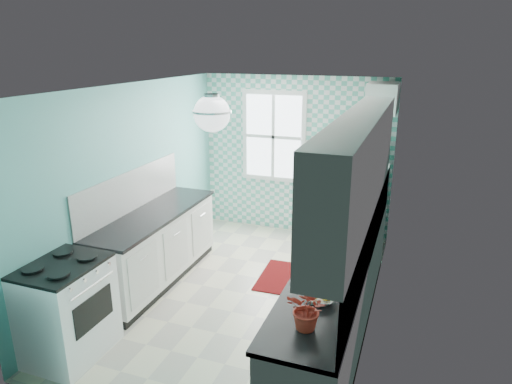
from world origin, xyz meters
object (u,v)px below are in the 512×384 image
(microwave, at_px, (365,144))
(potted_plant, at_px, (308,309))
(ceiling_light, at_px, (212,113))
(sink, at_px, (357,217))
(fridge, at_px, (360,204))
(stove, at_px, (67,308))
(fruit_bowl, at_px, (319,298))

(microwave, bearing_deg, potted_plant, 89.97)
(potted_plant, bearing_deg, ceiling_light, 140.17)
(ceiling_light, xyz_separation_m, sink, (1.20, 1.47, -1.39))
(microwave, bearing_deg, sink, 93.33)
(ceiling_light, distance_m, microwave, 2.91)
(fridge, bearing_deg, potted_plant, -86.83)
(sink, bearing_deg, fridge, 98.06)
(stove, height_order, sink, sink)
(stove, height_order, microwave, microwave)
(potted_plant, bearing_deg, sink, 89.90)
(fridge, xyz_separation_m, microwave, (0.00, 0.00, 0.89))
(stove, xyz_separation_m, potted_plant, (2.40, -0.16, 0.60))
(sink, xyz_separation_m, microwave, (-0.09, 1.13, 0.68))
(sink, bearing_deg, stove, -132.79)
(ceiling_light, height_order, potted_plant, ceiling_light)
(fridge, distance_m, potted_plant, 3.62)
(potted_plant, height_order, microwave, microwave)
(ceiling_light, relative_size, fridge, 0.24)
(fruit_bowl, bearing_deg, stove, -174.21)
(fridge, bearing_deg, sink, -83.47)
(stove, bearing_deg, microwave, 54.62)
(potted_plant, distance_m, microwave, 3.64)
(sink, relative_size, microwave, 0.88)
(fruit_bowl, distance_m, potted_plant, 0.42)
(fridge, relative_size, potted_plant, 4.40)
(stove, bearing_deg, fruit_bowl, 4.26)
(potted_plant, relative_size, microwave, 0.54)
(microwave, bearing_deg, ceiling_light, 65.41)
(fruit_bowl, xyz_separation_m, potted_plant, (0.00, -0.40, 0.13))
(stove, bearing_deg, fridge, 54.62)
(sink, relative_size, fruit_bowl, 2.08)
(sink, height_order, microwave, microwave)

